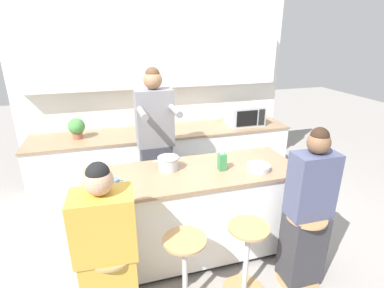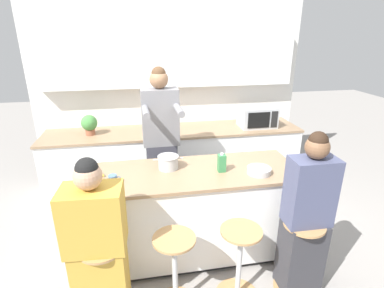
{
  "view_description": "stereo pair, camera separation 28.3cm",
  "coord_description": "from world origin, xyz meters",
  "px_view_note": "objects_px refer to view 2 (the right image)",
  "views": [
    {
      "loc": [
        -0.75,
        -2.47,
        2.19
      ],
      "look_at": [
        0.0,
        0.07,
        1.19
      ],
      "focal_mm": 28.0,
      "sensor_mm": 36.0,
      "label": 1
    },
    {
      "loc": [
        -0.48,
        -2.53,
        2.19
      ],
      "look_at": [
        0.0,
        0.07,
        1.19
      ],
      "focal_mm": 28.0,
      "sensor_mm": 36.0,
      "label": 2
    }
  ],
  "objects_px": {
    "fruit_bowl": "(259,171)",
    "coffee_cup_near": "(113,179)",
    "juice_carton": "(222,163)",
    "person_wrapped_blanket": "(98,250)",
    "bar_stool_rightmost": "(299,257)",
    "bar_stool_center_left": "(175,273)",
    "kitchen_island": "(193,213)",
    "potted_plant": "(89,124)",
    "person_seated_near": "(305,223)",
    "bar_stool_center_right": "(239,264)",
    "cooking_pot": "(168,162)",
    "banana_bunch": "(96,174)",
    "microwave": "(257,117)",
    "bar_stool_leftmost": "(106,282)",
    "person_cooking": "(162,148)"
  },
  "relations": [
    {
      "from": "person_seated_near",
      "to": "juice_carton",
      "type": "xyz_separation_m",
      "value": [
        -0.57,
        0.59,
        0.34
      ]
    },
    {
      "from": "bar_stool_center_left",
      "to": "microwave",
      "type": "xyz_separation_m",
      "value": [
        1.46,
        2.02,
        0.68
      ]
    },
    {
      "from": "kitchen_island",
      "to": "bar_stool_leftmost",
      "type": "bearing_deg",
      "value": -141.88
    },
    {
      "from": "bar_stool_center_left",
      "to": "banana_bunch",
      "type": "relative_size",
      "value": 4.2
    },
    {
      "from": "person_seated_near",
      "to": "banana_bunch",
      "type": "relative_size",
      "value": 8.99
    },
    {
      "from": "bar_stool_center_right",
      "to": "bar_stool_rightmost",
      "type": "height_order",
      "value": "same"
    },
    {
      "from": "bar_stool_rightmost",
      "to": "coffee_cup_near",
      "type": "height_order",
      "value": "coffee_cup_near"
    },
    {
      "from": "potted_plant",
      "to": "bar_stool_leftmost",
      "type": "bearing_deg",
      "value": -81.37
    },
    {
      "from": "bar_stool_center_left",
      "to": "banana_bunch",
      "type": "height_order",
      "value": "banana_bunch"
    },
    {
      "from": "fruit_bowl",
      "to": "coffee_cup_near",
      "type": "distance_m",
      "value": 1.33
    },
    {
      "from": "bar_stool_center_left",
      "to": "cooking_pot",
      "type": "height_order",
      "value": "cooking_pot"
    },
    {
      "from": "fruit_bowl",
      "to": "bar_stool_center_left",
      "type": "bearing_deg",
      "value": -150.72
    },
    {
      "from": "person_cooking",
      "to": "fruit_bowl",
      "type": "distance_m",
      "value": 1.21
    },
    {
      "from": "banana_bunch",
      "to": "microwave",
      "type": "relative_size",
      "value": 0.33
    },
    {
      "from": "bar_stool_center_right",
      "to": "bar_stool_rightmost",
      "type": "bearing_deg",
      "value": -1.29
    },
    {
      "from": "bar_stool_rightmost",
      "to": "cooking_pot",
      "type": "relative_size",
      "value": 2.38
    },
    {
      "from": "banana_bunch",
      "to": "bar_stool_center_left",
      "type": "bearing_deg",
      "value": -47.72
    },
    {
      "from": "bar_stool_center_left",
      "to": "person_seated_near",
      "type": "relative_size",
      "value": 0.47
    },
    {
      "from": "person_wrapped_blanket",
      "to": "cooking_pot",
      "type": "relative_size",
      "value": 4.83
    },
    {
      "from": "bar_stool_rightmost",
      "to": "banana_bunch",
      "type": "height_order",
      "value": "banana_bunch"
    },
    {
      "from": "bar_stool_leftmost",
      "to": "coffee_cup_near",
      "type": "xyz_separation_m",
      "value": [
        0.08,
        0.53,
        0.62
      ]
    },
    {
      "from": "cooking_pot",
      "to": "banana_bunch",
      "type": "relative_size",
      "value": 1.76
    },
    {
      "from": "potted_plant",
      "to": "person_cooking",
      "type": "bearing_deg",
      "value": -39.24
    },
    {
      "from": "bar_stool_rightmost",
      "to": "person_cooking",
      "type": "relative_size",
      "value": 0.38
    },
    {
      "from": "fruit_bowl",
      "to": "coffee_cup_near",
      "type": "xyz_separation_m",
      "value": [
        -1.33,
        0.05,
        0.01
      ]
    },
    {
      "from": "cooking_pot",
      "to": "banana_bunch",
      "type": "distance_m",
      "value": 0.67
    },
    {
      "from": "coffee_cup_near",
      "to": "potted_plant",
      "type": "relative_size",
      "value": 0.4
    },
    {
      "from": "bar_stool_center_right",
      "to": "person_cooking",
      "type": "xyz_separation_m",
      "value": [
        -0.51,
        1.35,
        0.57
      ]
    },
    {
      "from": "bar_stool_center_left",
      "to": "potted_plant",
      "type": "relative_size",
      "value": 2.59
    },
    {
      "from": "bar_stool_center_left",
      "to": "coffee_cup_near",
      "type": "relative_size",
      "value": 6.54
    },
    {
      "from": "bar_stool_center_right",
      "to": "banana_bunch",
      "type": "relative_size",
      "value": 4.2
    },
    {
      "from": "person_cooking",
      "to": "coffee_cup_near",
      "type": "height_order",
      "value": "person_cooking"
    },
    {
      "from": "banana_bunch",
      "to": "kitchen_island",
      "type": "bearing_deg",
      "value": -3.05
    },
    {
      "from": "bar_stool_leftmost",
      "to": "bar_stool_rightmost",
      "type": "distance_m",
      "value": 1.63
    },
    {
      "from": "bar_stool_center_right",
      "to": "potted_plant",
      "type": "relative_size",
      "value": 2.59
    },
    {
      "from": "person_seated_near",
      "to": "bar_stool_rightmost",
      "type": "bearing_deg",
      "value": -131.13
    },
    {
      "from": "bar_stool_center_right",
      "to": "coffee_cup_near",
      "type": "bearing_deg",
      "value": 152.12
    },
    {
      "from": "kitchen_island",
      "to": "fruit_bowl",
      "type": "xyz_separation_m",
      "value": [
        0.6,
        -0.15,
        0.49
      ]
    },
    {
      "from": "bar_stool_leftmost",
      "to": "person_cooking",
      "type": "height_order",
      "value": "person_cooking"
    },
    {
      "from": "coffee_cup_near",
      "to": "person_seated_near",
      "type": "bearing_deg",
      "value": -18.45
    },
    {
      "from": "bar_stool_leftmost",
      "to": "coffee_cup_near",
      "type": "distance_m",
      "value": 0.82
    },
    {
      "from": "fruit_bowl",
      "to": "coffee_cup_near",
      "type": "relative_size",
      "value": 2.11
    },
    {
      "from": "bar_stool_center_left",
      "to": "microwave",
      "type": "relative_size",
      "value": 1.37
    },
    {
      "from": "kitchen_island",
      "to": "bar_stool_rightmost",
      "type": "relative_size",
      "value": 2.93
    },
    {
      "from": "bar_stool_center_right",
      "to": "bar_stool_rightmost",
      "type": "xyz_separation_m",
      "value": [
        0.54,
        -0.01,
        0.0
      ]
    },
    {
      "from": "juice_carton",
      "to": "person_wrapped_blanket",
      "type": "bearing_deg",
      "value": -152.14
    },
    {
      "from": "bar_stool_center_right",
      "to": "coffee_cup_near",
      "type": "relative_size",
      "value": 6.54
    },
    {
      "from": "bar_stool_center_left",
      "to": "person_seated_near",
      "type": "xyz_separation_m",
      "value": [
        1.11,
        0.01,
        0.33
      ]
    },
    {
      "from": "person_seated_near",
      "to": "banana_bunch",
      "type": "bearing_deg",
      "value": 159.65
    },
    {
      "from": "potted_plant",
      "to": "fruit_bowl",
      "type": "bearing_deg",
      "value": -42.64
    }
  ]
}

